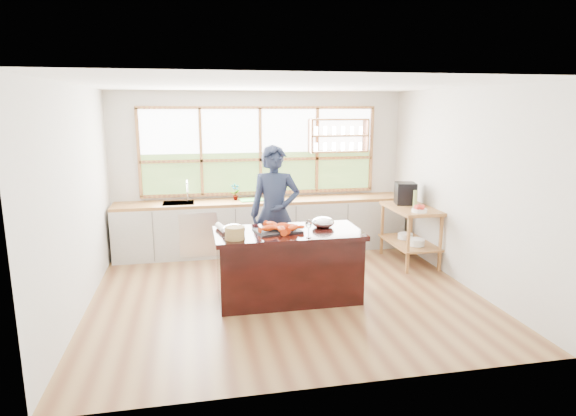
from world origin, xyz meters
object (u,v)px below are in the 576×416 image
object	(u,v)px
cook	(275,214)
espresso_machine	(405,193)
island	(288,265)
wicker_basket	(235,233)

from	to	relation	value
cook	espresso_machine	bearing A→B (deg)	24.85
island	wicker_basket	distance (m)	0.90
island	espresso_machine	bearing A→B (deg)	31.28
cook	espresso_machine	distance (m)	2.31
cook	wicker_basket	xyz separation A→B (m)	(-0.65, -0.99, 0.01)
cook	wicker_basket	world-z (taller)	cook
island	cook	distance (m)	0.90
cook	island	bearing A→B (deg)	-76.75
espresso_machine	wicker_basket	world-z (taller)	espresso_machine
espresso_machine	wicker_basket	distance (m)	3.28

